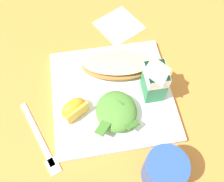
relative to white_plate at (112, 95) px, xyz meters
The scene contains 9 objects.
ground 0.01m from the white_plate, ahead, with size 3.00×3.00×0.00m, color #C67A33.
white_plate is the anchor object (origin of this frame).
cheesy_pizza_bread 0.07m from the white_plate, 160.93° to the left, with size 0.11×0.18×0.04m.
green_salad_pile 0.06m from the white_plate, ahead, with size 0.11×0.10×0.04m.
milk_carton 0.12m from the white_plate, 82.48° to the left, with size 0.06×0.04×0.11m.
orange_wedge_front 0.10m from the white_plate, 68.87° to the right, with size 0.06×0.07×0.04m.
paper_napkin 0.23m from the white_plate, 165.57° to the left, with size 0.11×0.11×0.00m, color white.
metal_fork 0.19m from the white_plate, 62.59° to the right, with size 0.18×0.09×0.01m.
drinking_blue_cup 0.21m from the white_plate, 18.75° to the left, with size 0.08×0.08×0.09m, color #284CA3.
Camera 1 is at (0.28, -0.05, 0.54)m, focal length 40.40 mm.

